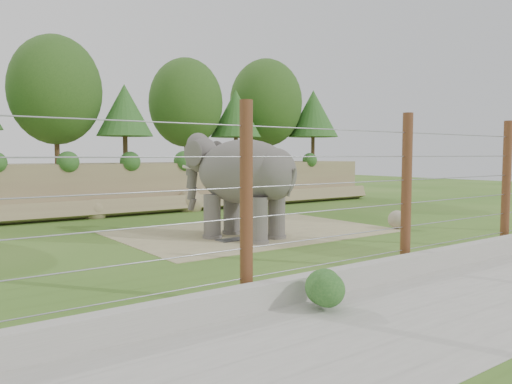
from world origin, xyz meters
TOP-DOWN VIEW (x-y plane):
  - ground at (0.00, 0.00)m, footprint 90.00×90.00m
  - back_embankment at (0.59, 12.68)m, footprint 30.00×5.52m
  - dirt_patch at (0.50, 3.00)m, footprint 10.00×7.00m
  - drain_grate at (-1.27, 1.67)m, footprint 1.00×0.60m
  - elephant at (-0.68, 1.76)m, footprint 3.43×4.89m
  - stone_ball at (5.50, 0.03)m, footprint 0.73×0.73m
  - retaining_wall at (0.00, -5.00)m, footprint 26.00×0.35m
  - walkway at (0.00, -7.00)m, footprint 26.00×4.00m
  - barrier_fence at (0.00, -4.50)m, footprint 20.26×0.26m
  - walkway_shrub at (-4.17, -5.80)m, footprint 0.79×0.79m

SIDE VIEW (x-z plane):
  - ground at x=0.00m, z-range 0.00..0.00m
  - walkway at x=0.00m, z-range 0.00..0.01m
  - dirt_patch at x=0.50m, z-range 0.00..0.02m
  - drain_grate at x=-1.27m, z-range 0.02..0.05m
  - retaining_wall at x=0.00m, z-range 0.00..0.50m
  - stone_ball at x=5.50m, z-range 0.02..0.75m
  - walkway_shrub at x=-4.17m, z-range 0.01..0.80m
  - elephant at x=-0.68m, z-range 0.00..3.64m
  - barrier_fence at x=0.00m, z-range 0.00..4.00m
  - back_embankment at x=0.59m, z-range -0.42..8.35m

